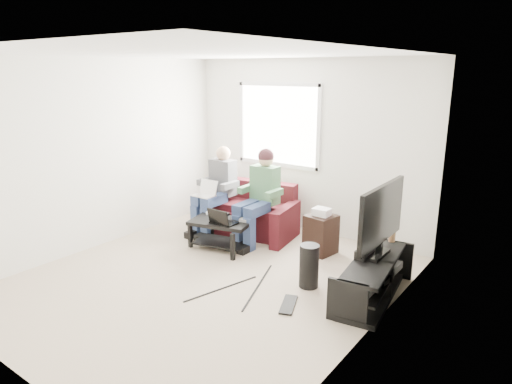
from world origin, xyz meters
TOP-DOWN VIEW (x-y plane):
  - floor at (0.00, 0.00)m, footprint 4.50×4.50m
  - ceiling at (0.00, 0.00)m, footprint 4.50×4.50m
  - wall_back at (0.00, 2.25)m, footprint 4.50×0.00m
  - wall_left at (-2.00, 0.00)m, footprint 0.00×4.50m
  - wall_right at (2.00, 0.00)m, footprint 0.00×4.50m
  - window at (-0.50, 2.23)m, footprint 1.48×0.04m
  - sofa at (-0.65, 1.64)m, footprint 1.73×0.95m
  - person_left at (-1.05, 1.38)m, footprint 0.40×0.71m
  - person_right at (-0.25, 1.40)m, footprint 0.40×0.71m
  - laptop_silver at (-1.05, 1.11)m, footprint 0.33×0.23m
  - coffee_table at (-0.50, 0.84)m, footprint 0.93×0.69m
  - laptop_black at (-0.38, 0.76)m, footprint 0.38×0.31m
  - controller_a at (-0.78, 0.96)m, footprint 0.15×0.11m
  - controller_b at (-0.60, 1.02)m, footprint 0.16×0.13m
  - controller_c at (-0.20, 0.99)m, footprint 0.16×0.12m
  - tv_stand at (1.77, 0.74)m, footprint 0.59×1.41m
  - tv at (1.77, 0.84)m, footprint 0.12×1.10m
  - soundbar at (1.65, 0.84)m, footprint 0.12×0.50m
  - drink_cup at (1.72, 1.37)m, footprint 0.08×0.08m
  - console_white at (1.77, 0.34)m, footprint 0.30×0.22m
  - console_grey at (1.77, 1.04)m, footprint 0.34×0.26m
  - console_black at (1.77, 0.69)m, footprint 0.38×0.30m
  - subwoofer at (1.07, 0.55)m, footprint 0.22×0.22m
  - keyboard_floor at (1.12, 0.03)m, footprint 0.29×0.43m
  - end_table at (0.69, 1.53)m, footprint 0.36×0.36m

SIDE VIEW (x-z plane):
  - floor at x=0.00m, z-range 0.00..0.00m
  - keyboard_floor at x=1.12m, z-range 0.00..0.02m
  - tv_stand at x=1.77m, z-range -0.02..0.43m
  - subwoofer at x=1.07m, z-range 0.00..0.51m
  - console_white at x=1.77m, z-range 0.24..0.30m
  - console_black at x=1.77m, z-range 0.24..0.31m
  - console_grey at x=1.77m, z-range 0.24..0.32m
  - end_table at x=0.69m, z-range -0.03..0.60m
  - sofa at x=-0.65m, z-range -0.09..0.67m
  - coffee_table at x=-0.50m, z-range 0.10..0.51m
  - controller_a at x=-0.78m, z-range 0.42..0.46m
  - controller_b at x=-0.60m, z-range 0.42..0.46m
  - controller_c at x=-0.20m, z-range 0.42..0.46m
  - soundbar at x=1.65m, z-range 0.45..0.55m
  - drink_cup at x=1.72m, z-range 0.45..0.57m
  - laptop_black at x=-0.38m, z-range 0.42..0.66m
  - laptop_silver at x=-1.05m, z-range 0.55..0.79m
  - person_left at x=-1.05m, z-range 0.06..1.36m
  - person_right at x=-0.25m, z-range 0.09..1.44m
  - tv at x=1.77m, z-range 0.51..1.32m
  - wall_back at x=0.00m, z-range -0.95..3.55m
  - wall_left at x=-2.00m, z-range -0.95..3.55m
  - wall_right at x=2.00m, z-range -0.95..3.55m
  - window at x=-0.50m, z-range 0.96..2.24m
  - ceiling at x=0.00m, z-range 2.60..2.60m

